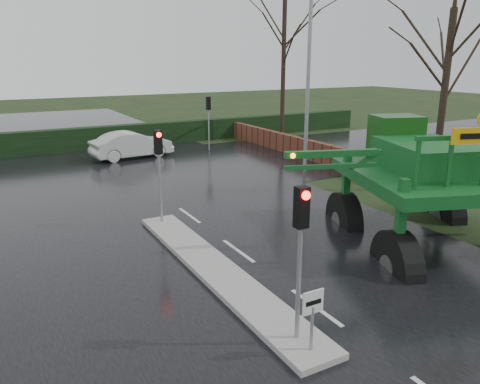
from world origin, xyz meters
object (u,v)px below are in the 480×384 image
traffic_signal_mid (159,156)px  traffic_signal_far (208,111)px  keep_left_sign (313,311)px  white_sedan (133,158)px  street_light_right (304,57)px  crop_sprayer (400,177)px  traffic_signal_near (301,232)px

traffic_signal_mid → traffic_signal_far: same height
keep_left_sign → white_sedan: (2.53, 21.40, -1.06)m
street_light_right → white_sedan: size_ratio=2.03×
crop_sprayer → white_sedan: 19.27m
traffic_signal_near → crop_sprayer: size_ratio=0.36×
traffic_signal_near → street_light_right: 16.46m
keep_left_sign → street_light_right: street_light_right is taller
keep_left_sign → street_light_right: bearing=54.9°
traffic_signal_near → crop_sprayer: crop_sprayer is taller
traffic_signal_near → traffic_signal_mid: bearing=90.0°
traffic_signal_far → white_sedan: bearing=1.2°
traffic_signal_near → traffic_signal_mid: same height
keep_left_sign → traffic_signal_near: (0.00, 0.49, 1.53)m
crop_sprayer → white_sedan: (-2.36, 18.93, -2.69)m
traffic_signal_mid → traffic_signal_far: bearing=58.1°
traffic_signal_mid → traffic_signal_far: 14.75m
traffic_signal_mid → white_sedan: traffic_signal_mid is taller
keep_left_sign → crop_sprayer: crop_sprayer is taller
crop_sprayer → street_light_right: bearing=86.4°
traffic_signal_mid → keep_left_sign: bearing=-90.0°
traffic_signal_far → keep_left_sign: bearing=70.1°
street_light_right → traffic_signal_near: bearing=-126.1°
street_light_right → crop_sprayer: bearing=-112.7°
street_light_right → white_sedan: street_light_right is taller
traffic_signal_near → street_light_right: street_light_right is taller
street_light_right → crop_sprayer: street_light_right is taller
traffic_signal_near → street_light_right: bearing=53.9°
traffic_signal_near → keep_left_sign: bearing=-90.0°
crop_sprayer → traffic_signal_far: bearing=100.4°
traffic_signal_far → crop_sprayer: size_ratio=0.36×
traffic_signal_near → traffic_signal_mid: (0.00, 8.50, 0.00)m
traffic_signal_mid → traffic_signal_far: size_ratio=1.00×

